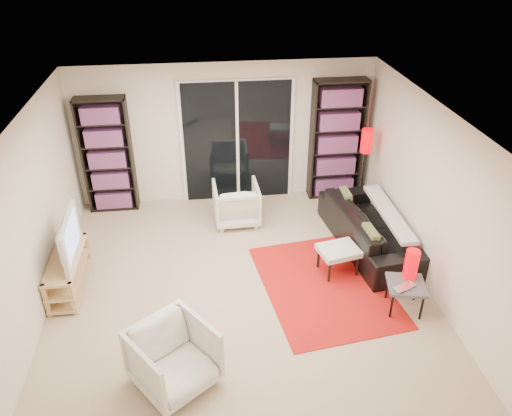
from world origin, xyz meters
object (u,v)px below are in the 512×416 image
at_px(floor_lamp, 366,149).
at_px(tv_stand, 68,272).
at_px(armchair_back, 236,203).
at_px(armchair_front, 174,358).
at_px(side_table, 406,287).
at_px(sofa, 369,228).
at_px(bookshelf_right, 337,140).
at_px(ottoman, 339,252).
at_px(bookshelf_left, 108,156).

bearing_deg(floor_lamp, tv_stand, -160.51).
bearing_deg(armchair_back, armchair_front, 71.67).
xyz_separation_m(side_table, floor_lamp, (0.23, 2.57, 0.75)).
distance_m(sofa, floor_lamp, 1.40).
bearing_deg(bookshelf_right, ottoman, -103.05).
distance_m(armchair_front, side_table, 2.99).
relative_size(side_table, floor_lamp, 0.38).
xyz_separation_m(sofa, side_table, (-0.00, -1.43, 0.04)).
bearing_deg(floor_lamp, bookshelf_left, 172.64).
height_order(bookshelf_right, sofa, bookshelf_right).
relative_size(sofa, armchair_back, 2.92).
bearing_deg(armchair_back, side_table, 126.78).
relative_size(bookshelf_left, tv_stand, 1.65).
height_order(armchair_front, side_table, armchair_front).
bearing_deg(tv_stand, bookshelf_left, 80.95).
bearing_deg(floor_lamp, armchair_back, -175.53).
distance_m(bookshelf_left, armchair_back, 2.25).
distance_m(tv_stand, sofa, 4.33).
bearing_deg(bookshelf_left, floor_lamp, -7.36).
distance_m(bookshelf_left, floor_lamp, 4.22).
height_order(bookshelf_left, bookshelf_right, bookshelf_right).
bearing_deg(floor_lamp, armchair_front, -132.41).
relative_size(ottoman, floor_lamp, 0.42).
relative_size(bookshelf_left, floor_lamp, 1.36).
distance_m(bookshelf_left, sofa, 4.35).
relative_size(bookshelf_right, floor_lamp, 1.46).
relative_size(tv_stand, floor_lamp, 0.82).
bearing_deg(bookshelf_right, armchair_back, -158.60).
bearing_deg(floor_lamp, side_table, -95.04).
height_order(armchair_back, floor_lamp, floor_lamp).
xyz_separation_m(bookshelf_left, side_table, (3.96, -3.11, -0.62)).
bearing_deg(bookshelf_right, bookshelf_left, 180.00).
bearing_deg(bookshelf_left, armchair_back, -19.14).
relative_size(bookshelf_right, ottoman, 3.44).
bearing_deg(sofa, tv_stand, 89.37).
bearing_deg(side_table, floor_lamp, 84.96).
bearing_deg(tv_stand, bookshelf_right, 27.09).
bearing_deg(armchair_front, floor_lamp, 11.84).
bearing_deg(armchair_back, floor_lamp, -177.41).
bearing_deg(tv_stand, side_table, -12.62).
distance_m(bookshelf_right, floor_lamp, 0.64).
relative_size(bookshelf_left, armchair_back, 2.64).
bearing_deg(ottoman, tv_stand, 178.35).
bearing_deg(ottoman, bookshelf_right, 76.95).
distance_m(armchair_front, ottoman, 2.80).
xyz_separation_m(sofa, armchair_back, (-1.92, 0.97, 0.02)).
bearing_deg(sofa, armchair_back, 56.47).
xyz_separation_m(bookshelf_right, armchair_back, (-1.81, -0.71, -0.71)).
relative_size(sofa, ottoman, 3.52).
relative_size(armchair_front, ottoman, 1.30).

